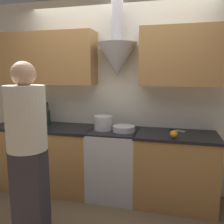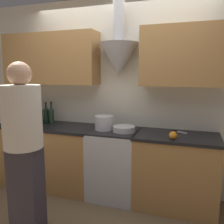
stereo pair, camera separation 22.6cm
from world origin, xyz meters
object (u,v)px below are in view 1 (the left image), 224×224
at_px(wine_bottle_4, 31,114).
at_px(wine_bottle_7, 48,116).
at_px(wine_bottle_5, 36,115).
at_px(mixing_bowl, 124,129).
at_px(wine_bottle_6, 42,116).
at_px(wine_bottle_0, 8,114).
at_px(wine_bottle_2, 18,114).
at_px(person_foreground_left, 28,146).
at_px(wine_bottle_1, 13,113).
at_px(stove_range, 114,163).
at_px(stock_pot, 103,123).
at_px(wine_bottle_3, 24,114).
at_px(orange_fruit, 174,134).

distance_m(wine_bottle_4, wine_bottle_7, 0.28).
relative_size(wine_bottle_5, mixing_bowl, 1.18).
xyz_separation_m(wine_bottle_4, wine_bottle_6, (0.19, -0.01, -0.02)).
bearing_deg(wine_bottle_0, mixing_bowl, -3.68).
bearing_deg(wine_bottle_2, mixing_bowl, -4.45).
bearing_deg(wine_bottle_6, person_foreground_left, -65.71).
xyz_separation_m(wine_bottle_1, wine_bottle_5, (0.38, -0.01, -0.01)).
xyz_separation_m(stove_range, wine_bottle_6, (-1.06, 0.07, 0.57)).
bearing_deg(wine_bottle_1, wine_bottle_7, -1.21).
distance_m(stove_range, stock_pot, 0.55).
bearing_deg(wine_bottle_7, stove_range, -4.04).
bearing_deg(mixing_bowl, stock_pot, 175.38).
xyz_separation_m(stock_pot, mixing_bowl, (0.27, -0.02, -0.05)).
xyz_separation_m(wine_bottle_0, wine_bottle_3, (0.27, -0.00, 0.01)).
xyz_separation_m(wine_bottle_3, orange_fruit, (2.09, -0.27, -0.10)).
bearing_deg(mixing_bowl, wine_bottle_4, 174.85).
bearing_deg(wine_bottle_5, orange_fruit, -8.09).
bearing_deg(stove_range, wine_bottle_7, 175.96).
distance_m(wine_bottle_4, orange_fruit, 2.01).
relative_size(wine_bottle_3, wine_bottle_5, 1.06).
relative_size(wine_bottle_0, wine_bottle_6, 1.08).
relative_size(wine_bottle_5, wine_bottle_7, 1.03).
xyz_separation_m(wine_bottle_1, wine_bottle_6, (0.48, -0.01, -0.01)).
xyz_separation_m(wine_bottle_3, person_foreground_left, (0.79, -1.10, -0.09)).
relative_size(wine_bottle_3, wine_bottle_6, 1.13).
distance_m(wine_bottle_3, orange_fruit, 2.11).
relative_size(wine_bottle_2, wine_bottle_7, 1.00).
bearing_deg(wine_bottle_4, orange_fruit, -8.18).
distance_m(wine_bottle_3, person_foreground_left, 1.36).
relative_size(wine_bottle_3, mixing_bowl, 1.26).
xyz_separation_m(wine_bottle_1, wine_bottle_4, (0.29, 0.00, 0.00)).
bearing_deg(orange_fruit, wine_bottle_1, 172.94).
relative_size(wine_bottle_2, mixing_bowl, 1.15).
height_order(mixing_bowl, orange_fruit, orange_fruit).
bearing_deg(stove_range, wine_bottle_6, 175.96).
relative_size(mixing_bowl, person_foreground_left, 0.16).
height_order(wine_bottle_0, wine_bottle_6, wine_bottle_0).
distance_m(wine_bottle_2, wine_bottle_6, 0.39).
xyz_separation_m(wine_bottle_1, mixing_bowl, (1.67, -0.12, -0.10)).
xyz_separation_m(wine_bottle_7, person_foreground_left, (0.41, -1.10, -0.08)).
bearing_deg(person_foreground_left, wine_bottle_1, 131.20).
distance_m(wine_bottle_0, wine_bottle_5, 0.46).
relative_size(wine_bottle_7, stock_pot, 1.34).
bearing_deg(wine_bottle_0, wine_bottle_1, 4.98).
xyz_separation_m(wine_bottle_6, stock_pot, (0.93, -0.09, -0.04)).
bearing_deg(mixing_bowl, orange_fruit, -14.94).
relative_size(wine_bottle_1, wine_bottle_6, 1.14).
relative_size(wine_bottle_0, wine_bottle_3, 0.96).
bearing_deg(orange_fruit, wine_bottle_7, 171.03).
bearing_deg(wine_bottle_2, stock_pot, -4.42).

